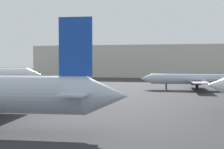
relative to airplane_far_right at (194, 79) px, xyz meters
name	(u,v)px	position (x,y,z in m)	size (l,w,h in m)	color
airplane_far_right	(194,79)	(0.00, 0.00, 0.00)	(24.70, 19.89, 7.71)	#B2BCCC
baggage_cart	(49,102)	(-21.42, -34.12, -1.71)	(2.62, 1.83, 1.30)	gold
terminal_building	(130,61)	(-24.97, 59.00, 4.24)	(82.32, 19.67, 13.42)	beige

